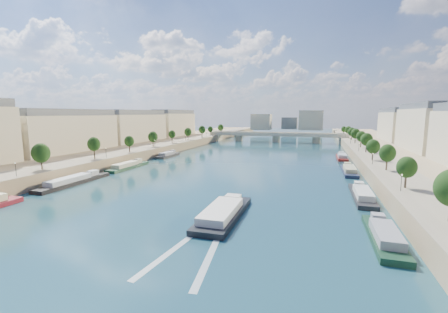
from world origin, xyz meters
The scene contains 16 objects.
ground centered at (0.00, 100.00, 0.00)m, with size 700.00×700.00×0.00m, color #0B2634.
quay_left centered at (-72.00, 100.00, 2.50)m, with size 44.00×520.00×5.00m, color #9E8460.
quay_right centered at (72.00, 100.00, 2.50)m, with size 44.00×520.00×5.00m, color #9E8460.
pave_left centered at (-57.00, 100.00, 5.05)m, with size 14.00×520.00×0.10m, color gray.
pave_right centered at (57.00, 100.00, 5.05)m, with size 14.00×520.00×0.10m, color gray.
trees_left centered at (-55.00, 102.00, 10.48)m, with size 4.80×268.80×8.26m.
trees_right centered at (55.00, 110.00, 10.48)m, with size 4.80×268.80×8.26m.
lamps_left centered at (-52.50, 90.00, 7.78)m, with size 0.36×200.36×4.28m.
lamps_right centered at (52.50, 105.00, 7.78)m, with size 0.36×200.36×4.28m.
buildings_left centered at (-85.00, 112.00, 16.45)m, with size 16.00×226.00×23.20m.
skyline centered at (3.19, 319.52, 14.66)m, with size 79.00×42.00×22.00m.
bridge centered at (0.00, 215.30, 5.08)m, with size 112.00×12.00×8.15m.
tour_barge centered at (12.81, 28.29, 0.95)m, with size 7.90×26.19×3.66m.
wake centered at (12.81, 11.64, 0.02)m, with size 10.76×25.98×0.04m.
moored_barges_left centered at (-45.50, 41.00, 0.84)m, with size 5.00×158.41×3.60m.
moored_barges_right centered at (45.50, 56.49, 0.84)m, with size 5.00×169.32×3.60m.
Camera 1 is at (32.74, -34.90, 23.71)m, focal length 24.00 mm.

